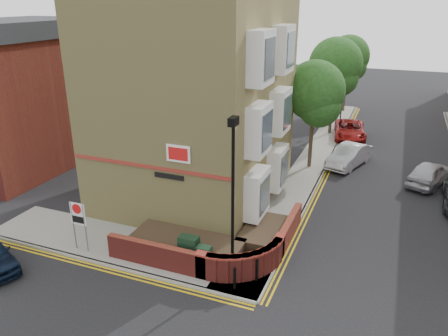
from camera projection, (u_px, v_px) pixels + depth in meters
ground at (182, 285)px, 16.57m from camera, size 120.00×120.00×0.00m
pavement_corner at (126, 246)px, 19.06m from camera, size 13.00×3.00×0.12m
pavement_main at (315, 157)px, 29.69m from camera, size 2.00×32.00×0.12m
kerb_side at (105, 264)px, 17.76m from camera, size 13.00×0.15×0.12m
kerb_main_near at (330, 159)px, 29.34m from camera, size 0.15×32.00×0.12m
yellow_lines_side at (101, 268)px, 17.56m from camera, size 13.00×0.28×0.01m
yellow_lines_main at (333, 160)px, 29.28m from camera, size 0.28×32.00×0.01m
corner_building at (199, 81)px, 22.21m from camera, size 8.95×10.40×13.60m
garden_wall at (208, 252)px, 18.73m from camera, size 6.80×6.00×1.20m
lamppost at (233, 199)px, 15.84m from camera, size 0.25×0.50×6.30m
utility_cabinet_large at (189, 250)px, 17.54m from camera, size 0.80×0.45×1.20m
utility_cabinet_small at (204, 259)px, 17.02m from camera, size 0.55×0.40×1.10m
bollard_near at (235, 278)px, 16.02m from camera, size 0.11×0.11×0.90m
bollard_far at (257, 270)px, 16.50m from camera, size 0.11×0.11×0.90m
zone_sign at (78, 218)px, 18.14m from camera, size 0.72×0.07×2.20m
side_building at (22, 95)px, 27.03m from camera, size 6.40×10.40×9.00m
tree_near at (315, 95)px, 26.31m from camera, size 3.64×3.65×6.70m
tree_mid at (335, 68)px, 33.05m from camera, size 4.03×4.03×7.42m
tree_far at (348, 59)px, 40.07m from camera, size 3.81×3.81×7.00m
traffic_light_assembly at (343, 93)px, 36.34m from camera, size 0.20×0.16×4.20m
silver_car_near at (349, 156)px, 28.10m from camera, size 2.67×4.43×1.38m
red_car_main at (350, 130)px, 33.65m from camera, size 2.97×5.14×1.35m
silver_car_far at (430, 173)px, 25.31m from camera, size 2.95×4.34×1.37m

